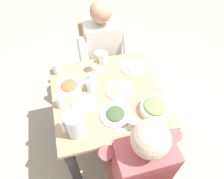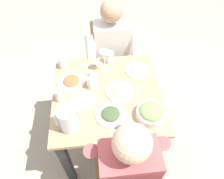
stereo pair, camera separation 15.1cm
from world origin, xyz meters
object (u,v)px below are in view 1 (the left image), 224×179
at_px(diner_near, 105,59).
at_px(plate_dolmas, 115,114).
at_px(water_glass_near_right, 104,58).
at_px(plate_yoghurt, 84,104).
at_px(water_glass_far_left, 60,101).
at_px(plate_beans, 133,67).
at_px(diner_far, 136,157).
at_px(water_glass_center, 57,68).
at_px(plate_fries, 119,89).
at_px(salad_bowl, 155,108).
at_px(dining_table, 108,105).
at_px(chair_near, 101,57).
at_px(water_pitcher, 75,125).
at_px(water_glass_by_pitcher, 133,124).
at_px(oil_carafe, 91,84).
at_px(plate_rice_curry, 69,86).
at_px(wine_glass, 100,58).

distance_m(diner_near, plate_dolmas, 0.71).
bearing_deg(water_glass_near_right, plate_yoghurt, 59.82).
bearing_deg(plate_yoghurt, water_glass_far_left, -11.17).
distance_m(plate_beans, plate_yoghurt, 0.53).
bearing_deg(diner_far, water_glass_center, -63.03).
xyz_separation_m(plate_fries, water_glass_center, (0.44, -0.32, 0.04)).
height_order(salad_bowl, plate_dolmas, salad_bowl).
relative_size(dining_table, salad_bowl, 4.00).
height_order(dining_table, water_glass_near_right, water_glass_near_right).
bearing_deg(chair_near, plate_beans, 110.06).
xyz_separation_m(water_pitcher, water_glass_by_pitcher, (-0.36, 0.06, -0.05)).
bearing_deg(water_glass_far_left, salad_bowl, 161.53).
bearing_deg(dining_table, oil_carafe, -36.67).
bearing_deg(water_glass_center, water_glass_far_left, 89.42).
height_order(water_pitcher, plate_rice_curry, water_pitcher).
xyz_separation_m(diner_near, water_pitcher, (0.37, 0.76, 0.19)).
relative_size(water_glass_near_right, water_glass_by_pitcher, 1.09).
height_order(diner_near, plate_dolmas, diner_near).
bearing_deg(plate_beans, plate_dolmas, 57.08).
xyz_separation_m(water_glass_by_pitcher, wine_glass, (0.09, -0.58, 0.10)).
bearing_deg(oil_carafe, water_glass_near_right, -120.40).
distance_m(water_glass_near_right, water_glass_far_left, 0.55).
height_order(plate_beans, oil_carafe, oil_carafe).
distance_m(diner_near, oil_carafe, 0.48).
bearing_deg(wine_glass, water_glass_by_pitcher, 98.68).
distance_m(water_glass_near_right, oil_carafe, 0.31).
relative_size(diner_far, plate_yoghurt, 6.70).
bearing_deg(chair_near, oil_carafe, 71.80).
height_order(diner_near, water_glass_near_right, diner_near).
height_order(water_pitcher, plate_beans, water_pitcher).
bearing_deg(water_glass_by_pitcher, water_glass_far_left, -34.10).
bearing_deg(chair_near, wine_glass, 78.24).
bearing_deg(water_glass_by_pitcher, plate_dolmas, -54.96).
bearing_deg(oil_carafe, diner_far, 107.04).
xyz_separation_m(plate_beans, oil_carafe, (0.38, 0.13, 0.04)).
distance_m(salad_bowl, water_glass_by_pitcher, 0.21).
bearing_deg(water_glass_near_right, water_pitcher, 62.22).
distance_m(plate_fries, plate_dolmas, 0.23).
bearing_deg(salad_bowl, dining_table, -40.04).
distance_m(plate_fries, water_glass_near_right, 0.35).
distance_m(diner_far, water_glass_center, 0.92).
bearing_deg(water_glass_far_left, plate_dolmas, 153.63).
bearing_deg(plate_beans, water_glass_near_right, -32.54).
relative_size(dining_table, diner_near, 0.69).
relative_size(plate_fries, water_glass_by_pitcher, 2.30).
height_order(plate_rice_curry, oil_carafe, oil_carafe).
distance_m(water_glass_far_left, wine_glass, 0.46).
xyz_separation_m(dining_table, diner_near, (-0.10, -0.49, 0.05)).
bearing_deg(plate_yoghurt, water_pitcher, 67.33).
height_order(water_pitcher, oil_carafe, water_pitcher).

